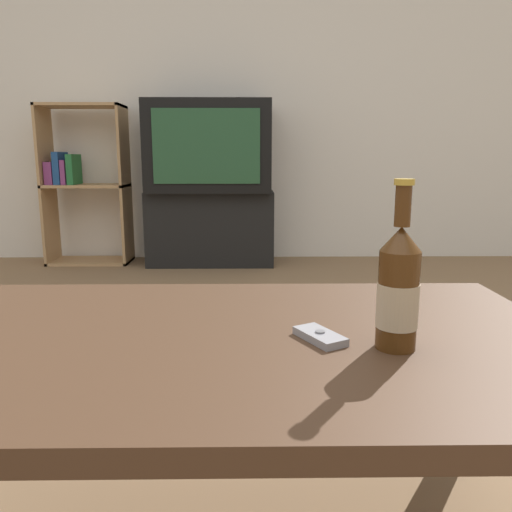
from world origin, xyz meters
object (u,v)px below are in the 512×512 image
object	(u,v)px
tv_stand	(211,228)
beer_bottle	(398,290)
bookshelf	(81,182)
cell_phone	(320,336)
television	(209,147)

from	to	relation	value
tv_stand	beer_bottle	bearing A→B (deg)	-79.45
bookshelf	cell_phone	size ratio (longest dim) A/B	10.11
tv_stand	television	size ratio (longest dim) A/B	1.05
tv_stand	cell_phone	distance (m)	2.83
television	beer_bottle	world-z (taller)	television
television	beer_bottle	distance (m)	2.89
bookshelf	beer_bottle	world-z (taller)	bookshelf
cell_phone	tv_stand	bearing A→B (deg)	69.56
tv_stand	cell_phone	bearing A→B (deg)	-81.75
tv_stand	television	xyz separation A→B (m)	(0.00, -0.00, 0.58)
tv_stand	bookshelf	world-z (taller)	bookshelf
bookshelf	tv_stand	bearing A→B (deg)	-2.88
television	cell_phone	xyz separation A→B (m)	(0.41, -2.79, -0.38)
tv_stand	television	distance (m)	0.58
bookshelf	beer_bottle	xyz separation A→B (m)	(1.47, -2.88, -0.03)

